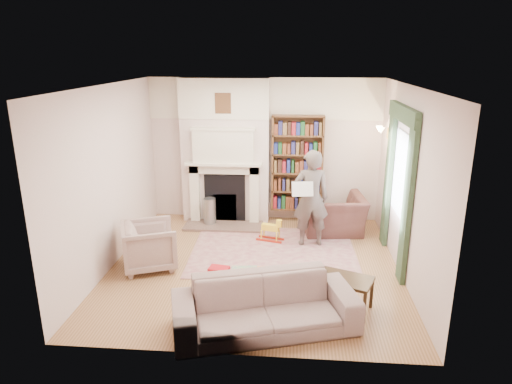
# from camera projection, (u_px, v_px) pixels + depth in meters

# --- Properties ---
(floor) EXTENTS (4.50, 4.50, 0.00)m
(floor) POSITION_uv_depth(u_px,v_px,m) (255.00, 265.00, 7.26)
(floor) COLOR brown
(floor) RESTS_ON ground
(ceiling) EXTENTS (4.50, 4.50, 0.00)m
(ceiling) POSITION_uv_depth(u_px,v_px,m) (255.00, 86.00, 6.44)
(ceiling) COLOR white
(ceiling) RESTS_ON wall_back
(wall_back) EXTENTS (4.50, 0.00, 4.50)m
(wall_back) POSITION_uv_depth(u_px,v_px,m) (264.00, 150.00, 8.99)
(wall_back) COLOR beige
(wall_back) RESTS_ON floor
(wall_front) EXTENTS (4.50, 0.00, 4.50)m
(wall_front) POSITION_uv_depth(u_px,v_px,m) (236.00, 240.00, 4.71)
(wall_front) COLOR beige
(wall_front) RESTS_ON floor
(wall_left) EXTENTS (0.00, 4.50, 4.50)m
(wall_left) POSITION_uv_depth(u_px,v_px,m) (109.00, 178.00, 7.03)
(wall_left) COLOR beige
(wall_left) RESTS_ON floor
(wall_right) EXTENTS (0.00, 4.50, 4.50)m
(wall_right) POSITION_uv_depth(u_px,v_px,m) (408.00, 184.00, 6.67)
(wall_right) COLOR beige
(wall_right) RESTS_ON floor
(fireplace) EXTENTS (1.70, 0.58, 2.80)m
(fireplace) POSITION_uv_depth(u_px,v_px,m) (225.00, 152.00, 8.86)
(fireplace) COLOR beige
(fireplace) RESTS_ON floor
(bookcase) EXTENTS (1.00, 0.24, 1.85)m
(bookcase) POSITION_uv_depth(u_px,v_px,m) (297.00, 164.00, 8.88)
(bookcase) COLOR brown
(bookcase) RESTS_ON floor
(window) EXTENTS (0.02, 0.90, 1.30)m
(window) POSITION_uv_depth(u_px,v_px,m) (401.00, 174.00, 7.04)
(window) COLOR silver
(window) RESTS_ON wall_right
(curtain_left) EXTENTS (0.07, 0.32, 2.40)m
(curtain_left) POSITION_uv_depth(u_px,v_px,m) (408.00, 204.00, 6.45)
(curtain_left) COLOR #2C422A
(curtain_left) RESTS_ON floor
(curtain_right) EXTENTS (0.07, 0.32, 2.40)m
(curtain_right) POSITION_uv_depth(u_px,v_px,m) (388.00, 178.00, 7.78)
(curtain_right) COLOR #2C422A
(curtain_right) RESTS_ON floor
(pelmet) EXTENTS (0.09, 1.70, 0.24)m
(pelmet) POSITION_uv_depth(u_px,v_px,m) (404.00, 114.00, 6.77)
(pelmet) COLOR #2C422A
(pelmet) RESTS_ON wall_right
(wall_sconce) EXTENTS (0.20, 0.24, 0.24)m
(wall_sconce) POSITION_uv_depth(u_px,v_px,m) (377.00, 133.00, 7.97)
(wall_sconce) COLOR gold
(wall_sconce) RESTS_ON wall_right
(rug) EXTENTS (2.83, 2.21, 0.01)m
(rug) POSITION_uv_depth(u_px,v_px,m) (273.00, 251.00, 7.76)
(rug) COLOR #BCA38E
(rug) RESTS_ON floor
(armchair_reading) EXTENTS (1.21, 1.09, 0.72)m
(armchair_reading) POSITION_uv_depth(u_px,v_px,m) (333.00, 214.00, 8.49)
(armchair_reading) COLOR #432624
(armchair_reading) RESTS_ON floor
(armchair_left) EXTENTS (1.04, 1.02, 0.73)m
(armchair_left) POSITION_uv_depth(u_px,v_px,m) (149.00, 246.00, 7.10)
(armchair_left) COLOR #B4AA94
(armchair_left) RESTS_ON floor
(sofa) EXTENTS (2.37, 1.46, 0.65)m
(sofa) POSITION_uv_depth(u_px,v_px,m) (265.00, 305.00, 5.51)
(sofa) COLOR gray
(sofa) RESTS_ON floor
(man_reading) EXTENTS (0.67, 0.49, 1.70)m
(man_reading) POSITION_uv_depth(u_px,v_px,m) (311.00, 199.00, 7.81)
(man_reading) COLOR #544843
(man_reading) RESTS_ON floor
(newspaper) EXTENTS (0.37, 0.15, 0.24)m
(newspaper) POSITION_uv_depth(u_px,v_px,m) (303.00, 189.00, 7.57)
(newspaper) COLOR silver
(newspaper) RESTS_ON man_reading
(coffee_table) EXTENTS (0.82, 0.68, 0.45)m
(coffee_table) POSITION_uv_depth(u_px,v_px,m) (344.00, 293.00, 5.98)
(coffee_table) COLOR #332312
(coffee_table) RESTS_ON floor
(paraffin_heater) EXTENTS (0.31, 0.31, 0.55)m
(paraffin_heater) POSITION_uv_depth(u_px,v_px,m) (210.00, 212.00, 8.87)
(paraffin_heater) COLOR #989C9F
(paraffin_heater) RESTS_ON floor
(rocking_horse) EXTENTS (0.51, 0.31, 0.42)m
(rocking_horse) POSITION_uv_depth(u_px,v_px,m) (270.00, 230.00, 8.15)
(rocking_horse) COLOR yellow
(rocking_horse) RESTS_ON rug
(board_game) EXTENTS (0.43, 0.43, 0.03)m
(board_game) POSITION_uv_depth(u_px,v_px,m) (244.00, 272.00, 6.98)
(board_game) COLOR gold
(board_game) RESTS_ON rug
(game_box_lid) EXTENTS (0.33, 0.25, 0.05)m
(game_box_lid) POSITION_uv_depth(u_px,v_px,m) (219.00, 269.00, 7.07)
(game_box_lid) COLOR red
(game_box_lid) RESTS_ON rug
(comic_annuals) EXTENTS (0.51, 0.65, 0.02)m
(comic_annuals) POSITION_uv_depth(u_px,v_px,m) (265.00, 277.00, 6.85)
(comic_annuals) COLOR red
(comic_annuals) RESTS_ON rug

